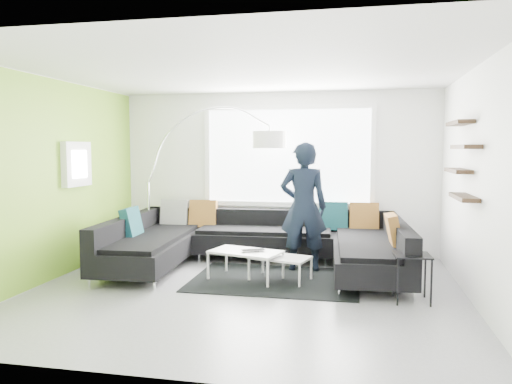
% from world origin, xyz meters
% --- Properties ---
extents(ground, '(5.50, 5.50, 0.00)m').
position_xyz_m(ground, '(0.00, 0.00, 0.00)').
color(ground, slate).
rests_on(ground, ground).
extents(room_shell, '(5.54, 5.04, 2.82)m').
position_xyz_m(room_shell, '(0.04, 0.21, 1.81)').
color(room_shell, white).
rests_on(room_shell, ground).
extents(sectional_sofa, '(4.41, 2.88, 0.92)m').
position_xyz_m(sectional_sofa, '(-0.05, 1.09, 0.41)').
color(sectional_sofa, black).
rests_on(sectional_sofa, ground).
extents(rug, '(2.30, 1.68, 0.01)m').
position_xyz_m(rug, '(0.29, 0.62, 0.01)').
color(rug, black).
rests_on(rug, ground).
extents(coffee_table, '(1.39, 1.03, 0.41)m').
position_xyz_m(coffee_table, '(0.12, 0.60, 0.20)').
color(coffee_table, white).
rests_on(coffee_table, ground).
extents(arc_lamp, '(2.31, 0.53, 2.52)m').
position_xyz_m(arc_lamp, '(-2.05, 1.72, 1.26)').
color(arc_lamp, silver).
rests_on(arc_lamp, ground).
extents(side_table, '(0.44, 0.44, 0.57)m').
position_xyz_m(side_table, '(2.05, 0.00, 0.29)').
color(side_table, black).
rests_on(side_table, ground).
extents(person, '(0.81, 0.63, 1.92)m').
position_xyz_m(person, '(0.61, 1.28, 0.96)').
color(person, black).
rests_on(person, ground).
extents(laptop, '(0.50, 0.47, 0.03)m').
position_xyz_m(laptop, '(0.01, 0.52, 0.42)').
color(laptop, black).
rests_on(laptop, coffee_table).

